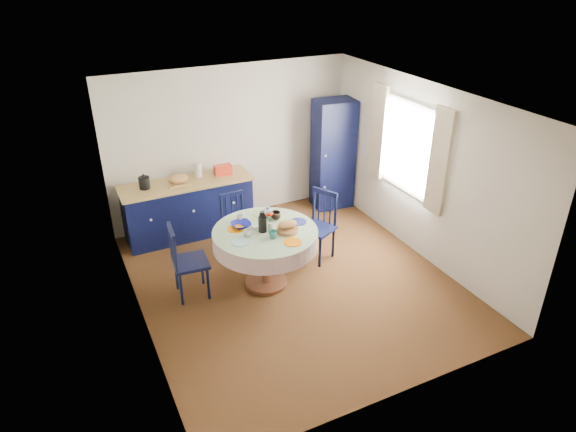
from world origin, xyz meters
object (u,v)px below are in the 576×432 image
object	(u,v)px
dining_table	(266,239)
chair_right	(318,225)
mug_b	(273,235)
chair_left	(187,261)
mug_d	(240,218)
pantry_cabinet	(333,154)
cobalt_bowl	(241,225)
kitchen_counter	(188,207)
chair_far	(236,223)
mug_c	(276,216)
mug_a	(247,233)

from	to	relation	value
dining_table	chair_right	size ratio (longest dim) A/B	1.34
chair_right	mug_b	size ratio (longest dim) A/B	9.67
chair_left	mug_d	world-z (taller)	chair_left
pantry_cabinet	cobalt_bowl	bearing A→B (deg)	-140.52
kitchen_counter	mug_b	size ratio (longest dim) A/B	19.14
kitchen_counter	chair_right	bearing A→B (deg)	-45.32
chair_left	chair_far	distance (m)	1.24
chair_right	chair_left	bearing A→B (deg)	-114.44
mug_c	cobalt_bowl	bearing A→B (deg)	-179.40
mug_a	cobalt_bowl	distance (m)	0.26
dining_table	mug_a	xyz separation A→B (m)	(-0.26, -0.03, 0.17)
mug_b	mug_c	bearing A→B (deg)	60.99
chair_far	chair_left	bearing A→B (deg)	-142.13
mug_a	mug_c	size ratio (longest dim) A/B	0.82
mug_a	mug_c	distance (m)	0.57
mug_a	mug_b	bearing A→B (deg)	-34.58
kitchen_counter	chair_far	world-z (taller)	kitchen_counter
kitchen_counter	mug_d	bearing A→B (deg)	-77.82
chair_far	mug_d	size ratio (longest dim) A/B	8.53
mug_d	cobalt_bowl	bearing A→B (deg)	-105.03
dining_table	mug_c	world-z (taller)	dining_table
mug_b	dining_table	bearing A→B (deg)	90.99
mug_a	cobalt_bowl	xyz separation A→B (m)	(0.01, 0.25, -0.01)
chair_right	mug_a	bearing A→B (deg)	-101.16
chair_far	pantry_cabinet	bearing A→B (deg)	17.98
cobalt_bowl	kitchen_counter	bearing A→B (deg)	100.25
kitchen_counter	pantry_cabinet	size ratio (longest dim) A/B	1.07
pantry_cabinet	mug_a	bearing A→B (deg)	-136.48
pantry_cabinet	mug_b	size ratio (longest dim) A/B	17.81
kitchen_counter	dining_table	size ratio (longest dim) A/B	1.48
chair_left	chair_right	xyz separation A→B (m)	(1.96, 0.11, 0.00)
mug_b	mug_d	world-z (taller)	same
dining_table	pantry_cabinet	bearing A→B (deg)	40.95
chair_left	mug_a	world-z (taller)	chair_left
mug_a	chair_far	bearing A→B (deg)	78.21
kitchen_counter	dining_table	world-z (taller)	kitchen_counter
mug_b	cobalt_bowl	bearing A→B (deg)	119.82
pantry_cabinet	chair_left	bearing A→B (deg)	-147.65
kitchen_counter	cobalt_bowl	bearing A→B (deg)	-80.36
dining_table	mug_a	distance (m)	0.31
chair_far	mug_b	size ratio (longest dim) A/B	8.51
chair_far	mug_a	xyz separation A→B (m)	(-0.22, -1.04, 0.41)
dining_table	mug_a	bearing A→B (deg)	-172.53
dining_table	mug_b	xyz separation A→B (m)	(0.00, -0.22, 0.17)
pantry_cabinet	chair_left	xyz separation A→B (m)	(-3.01, -1.53, -0.42)
mug_d	chair_left	bearing A→B (deg)	-169.32
dining_table	chair_far	xyz separation A→B (m)	(-0.04, 1.01, -0.25)
kitchen_counter	chair_right	size ratio (longest dim) A/B	1.98
pantry_cabinet	cobalt_bowl	xyz separation A→B (m)	(-2.26, -1.53, -0.08)
mug_c	cobalt_bowl	xyz separation A→B (m)	(-0.49, -0.01, -0.02)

